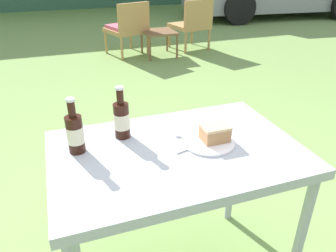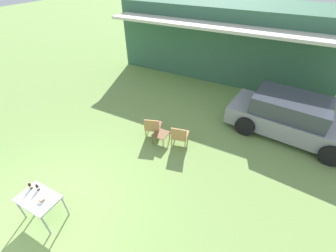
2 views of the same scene
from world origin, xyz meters
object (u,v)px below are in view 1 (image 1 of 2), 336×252
Objects in this scene: wicker_chair_plain at (192,22)px; cola_bottle_near at (122,119)px; cake_on_plate at (212,137)px; garden_side_table at (159,34)px; wicker_chair_cushioned at (128,27)px; cola_bottle_far at (75,133)px; patio_table at (176,165)px.

cola_bottle_near reaches higher than wicker_chair_plain.
wicker_chair_plain is at bearing 67.77° from cake_on_plate.
cola_bottle_near is at bearing 152.54° from cake_on_plate.
wicker_chair_cushioned is at bearing 154.78° from garden_side_table.
cola_bottle_far reaches higher than cake_on_plate.
cola_bottle_near is at bearing 50.76° from wicker_chair_plain.
patio_table is 4.38× the size of cola_bottle_far.
wicker_chair_plain is 3.60× the size of cola_bottle_far.
patio_table is at bearing 53.85° from wicker_chair_plain.
cola_bottle_near is 1.00× the size of cola_bottle_far.
patio_table is 0.18m from cake_on_plate.
garden_side_table is 2.29× the size of cola_bottle_near.
wicker_chair_cushioned reaches higher than garden_side_table.
garden_side_table is 2.39× the size of cake_on_plate.
cola_bottle_near is (-0.32, 0.17, 0.05)m from cake_on_plate.
cola_bottle_near is (-1.91, -3.72, 0.38)m from wicker_chair_plain.
garden_side_table is 3.86m from cake_on_plate.
wicker_chair_cushioned is 3.60× the size of cola_bottle_far.
patio_table is (-1.73, -3.88, 0.22)m from wicker_chair_plain.
wicker_chair_cushioned is 1.57× the size of garden_side_table.
wicker_chair_cushioned reaches higher than patio_table.
wicker_chair_plain is 4.33m from cola_bottle_far.
cola_bottle_near is (-0.88, -3.74, 0.38)m from wicker_chair_cushioned.
wicker_chair_plain is 3.75× the size of cake_on_plate.
cola_bottle_far reaches higher than wicker_chair_cushioned.
patio_table is (-0.70, -3.90, 0.22)m from wicker_chair_cushioned.
cake_on_plate is 0.52m from cola_bottle_far.
cola_bottle_near is (-0.17, 0.16, 0.16)m from patio_table.
cake_on_plate is 0.96× the size of cola_bottle_far.
cake_on_plate is at bearing -1.29° from patio_table.
wicker_chair_cushioned is 3.96m from cake_on_plate.
garden_side_table is at bearing 69.91° from cola_bottle_near.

